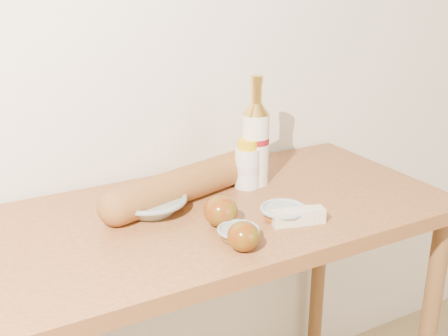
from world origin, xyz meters
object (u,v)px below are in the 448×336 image
at_px(table, 218,252).
at_px(cream_bottle, 247,165).
at_px(bourbon_bottle, 255,141).
at_px(baguette, 189,183).
at_px(egg_bowl, 150,202).

bearing_deg(table, cream_bottle, 33.30).
distance_m(table, bourbon_bottle, 0.32).
bearing_deg(bourbon_bottle, baguette, 163.06).
bearing_deg(egg_bowl, baguette, 12.71).
bearing_deg(cream_bottle, table, -167.90).
relative_size(table, bourbon_bottle, 3.90).
distance_m(egg_bowl, baguette, 0.13).
bearing_deg(table, egg_bowl, 157.61).
bearing_deg(table, bourbon_bottle, 30.89).
distance_m(cream_bottle, baguette, 0.18).
height_order(bourbon_bottle, baguette, bourbon_bottle).
distance_m(bourbon_bottle, baguette, 0.22).
height_order(egg_bowl, baguette, baguette).
xyz_separation_m(bourbon_bottle, egg_bowl, (-0.33, -0.04, -0.10)).
distance_m(bourbon_bottle, cream_bottle, 0.07).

